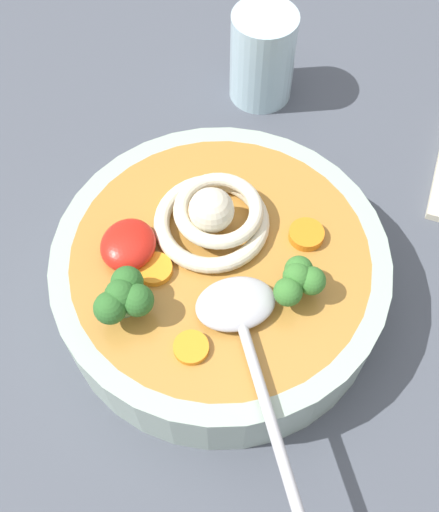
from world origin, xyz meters
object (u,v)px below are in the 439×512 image
at_px(soup_spoon, 241,320).
at_px(drinking_glass, 262,57).
at_px(soup_bowl, 219,275).
at_px(noodle_pile, 213,216).

relative_size(soup_spoon, drinking_glass, 1.72).
height_order(soup_bowl, drinking_glass, drinking_glass).
bearing_deg(soup_bowl, noodle_pile, 24.61).
distance_m(soup_bowl, noodle_pile, 0.05).
bearing_deg(drinking_glass, noodle_pile, -177.57).
relative_size(soup_bowl, noodle_pile, 2.64).
height_order(noodle_pile, drinking_glass, noodle_pile).
bearing_deg(noodle_pile, soup_spoon, -152.03).
xyz_separation_m(soup_spoon, drinking_glass, (0.30, 0.05, -0.02)).
bearing_deg(soup_spoon, soup_bowl, -180.00).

